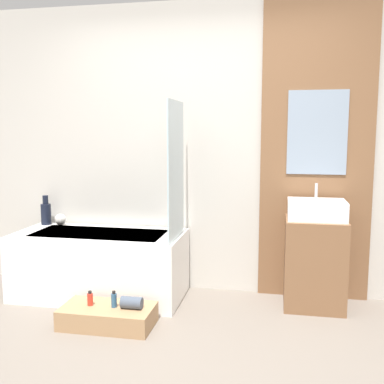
% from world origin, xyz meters
% --- Properties ---
extents(ground_plane, '(12.00, 12.00, 0.00)m').
position_xyz_m(ground_plane, '(0.00, 0.00, 0.00)').
color(ground_plane, slate).
extents(wall_tiled_back, '(4.20, 0.06, 2.60)m').
position_xyz_m(wall_tiled_back, '(0.00, 1.58, 1.30)').
color(wall_tiled_back, beige).
rests_on(wall_tiled_back, ground_plane).
extents(wall_wood_accent, '(0.94, 0.04, 2.60)m').
position_xyz_m(wall_wood_accent, '(1.01, 1.53, 1.31)').
color(wall_wood_accent, brown).
rests_on(wall_wood_accent, ground_plane).
extents(bathtub, '(1.48, 0.69, 0.57)m').
position_xyz_m(bathtub, '(-0.84, 1.18, 0.29)').
color(bathtub, white).
rests_on(bathtub, ground_plane).
extents(glass_shower_screen, '(0.01, 0.54, 1.13)m').
position_xyz_m(glass_shower_screen, '(-0.13, 1.13, 1.14)').
color(glass_shower_screen, silver).
rests_on(glass_shower_screen, bathtub).
extents(wooden_step_bench, '(0.69, 0.36, 0.15)m').
position_xyz_m(wooden_step_bench, '(-0.54, 0.60, 0.08)').
color(wooden_step_bench, '#A87F56').
rests_on(wooden_step_bench, ground_plane).
extents(vanity_cabinet, '(0.49, 0.43, 0.75)m').
position_xyz_m(vanity_cabinet, '(1.01, 1.29, 0.37)').
color(vanity_cabinet, brown).
rests_on(vanity_cabinet, ground_plane).
extents(sink, '(0.46, 0.35, 0.29)m').
position_xyz_m(sink, '(1.01, 1.29, 0.83)').
color(sink, white).
rests_on(sink, vanity_cabinet).
extents(vase_tall_dark, '(0.09, 0.09, 0.28)m').
position_xyz_m(vase_tall_dark, '(-1.48, 1.43, 0.69)').
color(vase_tall_dark, black).
rests_on(vase_tall_dark, bathtub).
extents(vase_round_light, '(0.11, 0.11, 0.11)m').
position_xyz_m(vase_round_light, '(-1.33, 1.43, 0.63)').
color(vase_round_light, silver).
rests_on(vase_round_light, bathtub).
extents(bottle_soap_primary, '(0.04, 0.04, 0.11)m').
position_xyz_m(bottle_soap_primary, '(-0.68, 0.60, 0.20)').
color(bottle_soap_primary, red).
rests_on(bottle_soap_primary, wooden_step_bench).
extents(bottle_soap_secondary, '(0.04, 0.04, 0.13)m').
position_xyz_m(bottle_soap_secondary, '(-0.49, 0.60, 0.21)').
color(bottle_soap_secondary, '#2D567A').
rests_on(bottle_soap_secondary, wooden_step_bench).
extents(towel_roll, '(0.16, 0.09, 0.09)m').
position_xyz_m(towel_roll, '(-0.35, 0.60, 0.20)').
color(towel_roll, '#4C5666').
rests_on(towel_roll, wooden_step_bench).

